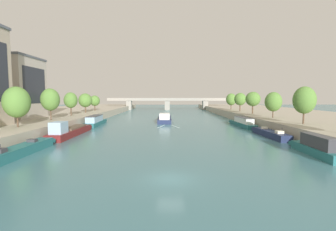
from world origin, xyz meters
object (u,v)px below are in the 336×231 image
object	(u,v)px
tree_left_third	(85,100)
moored_boat_left_lone	(70,131)
tree_left_nearest	(17,102)
tree_left_end_of_row	(95,101)
moored_boat_left_far	(21,150)
tree_right_distant	(273,102)
tree_right_past_mid	(240,99)
moored_boat_left_end	(95,121)
tree_right_third	(231,99)
tree_left_second	(50,100)
barge_midriver	(165,118)
tree_left_past_mid	(71,100)
moored_boat_right_downstream	(243,123)
tree_right_end_of_row	(304,100)
bridge_far	(167,102)
moored_boat_right_gap_after	(270,134)
tree_right_midway	(253,99)
moored_boat_right_midway	(316,147)

from	to	relation	value
tree_left_third	moored_boat_left_lone	bearing A→B (deg)	-76.40
tree_left_nearest	tree_left_end_of_row	bearing A→B (deg)	90.82
moored_boat_left_far	tree_right_distant	bearing A→B (deg)	31.14
tree_left_end_of_row	tree_right_past_mid	size ratio (longest dim) A/B	0.86
moored_boat_left_end	tree_right_third	world-z (taller)	tree_right_third
moored_boat_left_end	tree_left_nearest	xyz separation A→B (m)	(-6.61, -22.36, 5.65)
moored_boat_left_lone	moored_boat_left_end	size ratio (longest dim) A/B	1.13
tree_right_third	tree_left_second	bearing A→B (deg)	-141.21
barge_midriver	tree_right_third	bearing A→B (deg)	38.42
tree_left_past_mid	moored_boat_right_downstream	bearing A→B (deg)	-6.01
tree_left_third	tree_left_nearest	bearing A→B (deg)	-89.10
moored_boat_left_end	tree_right_end_of_row	size ratio (longest dim) A/B	2.04
moored_boat_right_downstream	bridge_far	world-z (taller)	bridge_far
moored_boat_left_end	moored_boat_left_lone	bearing A→B (deg)	-89.04
tree_left_second	tree_left_third	xyz separation A→B (m)	(-0.24, 23.47, -0.57)
tree_right_end_of_row	tree_right_third	xyz separation A→B (m)	(-0.16, 50.37, -0.49)
moored_boat_left_lone	tree_left_nearest	bearing A→B (deg)	-144.07
moored_boat_right_gap_after	bridge_far	world-z (taller)	bridge_far
tree_left_second	tree_left_third	distance (m)	23.48
moored_boat_left_end	tree_left_end_of_row	xyz separation A→B (m)	(-7.27, 23.75, 5.04)
moored_boat_left_lone	tree_right_third	distance (m)	67.34
tree_left_past_mid	tree_right_third	bearing A→B (deg)	30.31
tree_left_past_mid	tree_left_end_of_row	distance (m)	22.28
moored_boat_right_downstream	bridge_far	xyz separation A→B (m)	(-19.23, 73.45, 3.37)
tree_left_nearest	tree_left_past_mid	world-z (taller)	tree_left_nearest
moored_boat_left_far	moored_boat_left_end	bearing A→B (deg)	90.07
barge_midriver	tree_right_distant	bearing A→B (deg)	-29.77
tree_left_second	tree_right_third	bearing A→B (deg)	38.79
moored_boat_left_lone	moored_boat_right_gap_after	distance (m)	38.81
tree_right_third	moored_boat_right_gap_after	bearing A→B (deg)	-97.25
tree_right_past_mid	bridge_far	size ratio (longest dim) A/B	0.10
tree_left_second	bridge_far	size ratio (longest dim) A/B	0.11
tree_right_past_mid	moored_boat_left_lone	bearing A→B (deg)	-139.97
tree_left_second	tree_left_end_of_row	bearing A→B (deg)	90.57
tree_left_past_mid	tree_left_end_of_row	world-z (taller)	tree_left_past_mid
moored_boat_right_downstream	tree_right_midway	size ratio (longest dim) A/B	2.15
moored_boat_left_end	moored_boat_right_gap_after	xyz separation A→B (m)	(39.07, -18.66, -0.46)
moored_boat_right_midway	moored_boat_right_gap_after	distance (m)	14.25
tree_left_nearest	tree_left_second	size ratio (longest dim) A/B	0.99
moored_boat_left_end	moored_boat_right_midway	distance (m)	50.93
tree_left_nearest	tree_right_third	world-z (taller)	tree_left_nearest
tree_left_end_of_row	tree_right_end_of_row	world-z (taller)	tree_right_end_of_row
moored_boat_right_gap_after	tree_right_midway	xyz separation A→B (m)	(6.50, 26.93, 6.28)
moored_boat_left_end	tree_right_third	bearing A→B (deg)	35.25
moored_boat_right_midway	moored_boat_right_downstream	bearing A→B (deg)	90.02
moored_boat_left_lone	moored_boat_right_midway	xyz separation A→B (m)	(38.59, -15.54, 0.17)
moored_boat_left_lone	moored_boat_right_downstream	xyz separation A→B (m)	(38.58, 14.01, 0.05)
tree_left_third	moored_boat_right_midway	bearing A→B (deg)	-45.21
barge_midriver	tree_left_third	world-z (taller)	tree_left_third
tree_right_distant	bridge_far	size ratio (longest dim) A/B	0.10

